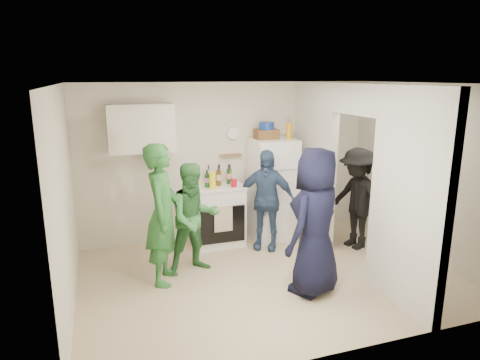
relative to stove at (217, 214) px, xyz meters
name	(u,v)px	position (x,y,z in m)	size (l,w,h in m)	color
floor	(268,277)	(0.32, -1.37, -0.48)	(4.80, 4.80, 0.00)	beige
wall_back	(230,161)	(0.32, 0.33, 0.77)	(4.80, 4.80, 0.00)	silver
wall_front	(342,231)	(0.32, -3.07, 0.77)	(4.80, 4.80, 0.00)	silver
wall_left	(65,203)	(-2.08, -1.37, 0.77)	(3.40, 3.40, 0.00)	silver
wall_right	(425,172)	(2.72, -1.37, 0.77)	(3.40, 3.40, 0.00)	silver
ceiling	(271,84)	(0.32, -1.37, 2.02)	(4.80, 4.80, 0.00)	white
partition_pier_back	(314,163)	(1.52, -0.27, 0.77)	(0.12, 1.20, 2.50)	silver
partition_pier_front	(408,201)	(1.52, -2.47, 0.77)	(0.12, 1.20, 2.50)	silver
partition_header	(358,99)	(1.52, -1.37, 1.82)	(0.12, 1.00, 0.40)	silver
stove	(217,214)	(0.00, 0.00, 0.00)	(0.80, 0.67, 0.95)	white
upper_cabinet	(141,128)	(-1.08, 0.15, 1.37)	(0.95, 0.34, 0.70)	silver
fridge	(272,189)	(0.93, -0.03, 0.34)	(0.67, 0.65, 1.63)	white
wicker_basket	(266,134)	(0.83, 0.02, 1.23)	(0.35, 0.25, 0.15)	brown
blue_bowl	(266,126)	(0.83, 0.02, 1.36)	(0.24, 0.24, 0.11)	navy
yellow_cup_stack_top	(289,131)	(1.15, -0.13, 1.28)	(0.09, 0.09, 0.25)	orange
wall_clock	(233,133)	(0.37, 0.31, 1.22)	(0.22, 0.22, 0.03)	white
spice_shelf	(231,155)	(0.32, 0.28, 0.87)	(0.35, 0.08, 0.03)	olive
nook_window	(417,143)	(2.70, -1.17, 1.17)	(0.03, 0.70, 0.80)	black
nook_window_frame	(416,143)	(2.69, -1.17, 1.17)	(0.04, 0.76, 0.86)	white
nook_valance	(417,118)	(2.66, -1.17, 1.52)	(0.04, 0.82, 0.18)	white
yellow_cup_stack_stove	(212,181)	(-0.12, -0.22, 0.60)	(0.09, 0.09, 0.25)	yellow
red_cup	(234,183)	(0.22, -0.20, 0.54)	(0.09, 0.09, 0.12)	red
person_green_left	(163,214)	(-0.98, -1.04, 0.43)	(0.66, 0.43, 1.80)	#307936
person_green_center	(194,218)	(-0.54, -0.86, 0.27)	(0.73, 0.57, 1.49)	#367C45
person_denim	(265,200)	(0.65, -0.42, 0.29)	(0.90, 0.38, 1.54)	#354F74
person_navy	(315,222)	(0.70, -1.89, 0.42)	(0.88, 0.57, 1.80)	black
person_nook	(357,199)	(1.98, -0.83, 0.30)	(1.01, 0.58, 1.56)	black
bottle_a	(197,175)	(-0.29, 0.11, 0.63)	(0.07, 0.07, 0.30)	brown
bottle_b	(207,178)	(-0.17, -0.07, 0.61)	(0.07, 0.07, 0.26)	#18481E
bottle_c	(209,174)	(-0.08, 0.15, 0.62)	(0.06, 0.06, 0.29)	#A9B3B7
bottle_d	(219,175)	(0.02, -0.05, 0.64)	(0.07, 0.07, 0.32)	#57380F
bottle_e	(219,173)	(0.10, 0.19, 0.62)	(0.08, 0.08, 0.28)	silver
bottle_f	(228,174)	(0.20, 0.00, 0.63)	(0.06, 0.06, 0.31)	#153B16
bottle_g	(230,173)	(0.26, 0.13, 0.62)	(0.07, 0.07, 0.28)	olive
bottle_h	(200,180)	(-0.29, -0.11, 0.60)	(0.06, 0.06, 0.25)	#AEB2BA
bottle_i	(219,176)	(0.07, 0.09, 0.60)	(0.06, 0.06, 0.24)	#51340D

